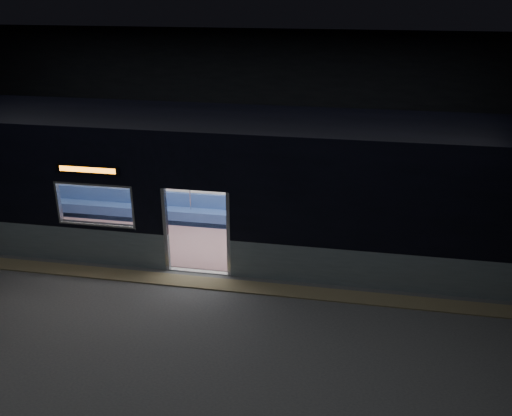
# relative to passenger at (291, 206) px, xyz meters

# --- Properties ---
(station_floor) EXTENTS (24.00, 14.00, 0.01)m
(station_floor) POSITION_rel_passenger_xyz_m (-1.85, -3.55, -0.80)
(station_floor) COLOR #47494C
(station_floor) RESTS_ON ground
(station_envelope) EXTENTS (24.00, 14.00, 5.00)m
(station_envelope) POSITION_rel_passenger_xyz_m (-1.85, -3.55, 2.87)
(station_envelope) COLOR black
(station_envelope) RESTS_ON station_floor
(tactile_strip) EXTENTS (22.80, 0.50, 0.03)m
(tactile_strip) POSITION_rel_passenger_xyz_m (-1.85, -3.00, -0.78)
(tactile_strip) COLOR #8C7F59
(tactile_strip) RESTS_ON station_floor
(metro_car) EXTENTS (18.00, 3.04, 3.35)m
(metro_car) POSITION_rel_passenger_xyz_m (-1.85, -1.00, 1.05)
(metro_car) COLOR #8696A0
(metro_car) RESTS_ON station_floor
(passenger) EXTENTS (0.42, 0.70, 1.36)m
(passenger) POSITION_rel_passenger_xyz_m (0.00, 0.00, 0.00)
(passenger) COLOR black
(passenger) RESTS_ON metro_car
(handbag) EXTENTS (0.35, 0.32, 0.14)m
(handbag) POSITION_rel_passenger_xyz_m (0.03, -0.22, -0.12)
(handbag) COLOR black
(handbag) RESTS_ON passenger
(transit_map) EXTENTS (0.94, 0.03, 0.61)m
(transit_map) POSITION_rel_passenger_xyz_m (2.01, 0.31, 0.66)
(transit_map) COLOR white
(transit_map) RESTS_ON metro_car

